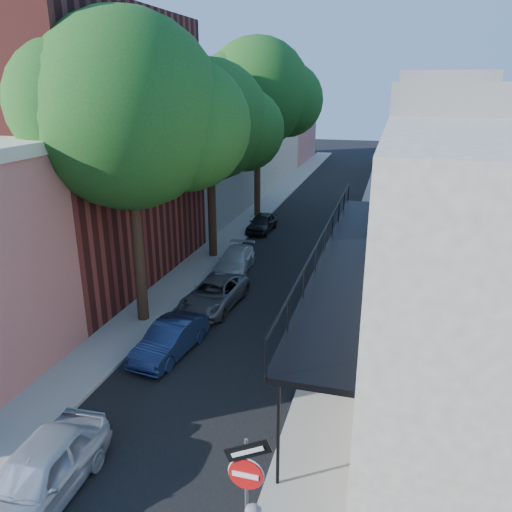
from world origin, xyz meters
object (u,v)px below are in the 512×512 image
Objects in this scene: oak_near at (142,116)px; parked_car_d at (235,261)px; parked_car_b at (170,339)px; parked_car_c at (215,294)px; oak_far at (265,94)px; sign_post at (246,479)px; parked_car_a at (38,475)px; parked_car_e at (262,223)px; oak_mid at (218,123)px.

oak_near reaches higher than parked_car_d.
parked_car_b is 4.12m from parked_car_c.
oak_near is at bearing -107.05° from parked_car_d.
parked_car_c reaches higher than parked_car_d.
oak_far reaches higher than parked_car_b.
oak_far reaches higher than parked_car_c.
oak_near reaches higher than sign_post.
sign_post is 12.12m from parked_car_c.
parked_car_a reaches higher than parked_car_b.
oak_far is 13.47m from parked_car_d.
parked_car_d is (1.36, 6.04, -7.32)m from oak_near.
parked_car_b is 8.38m from parked_car_d.
oak_mid is at bearing -96.89° from parked_car_e.
parked_car_d is at bearing 100.13° from parked_car_c.
oak_mid is 8.40m from parked_car_e.
sign_post is 19.14m from oak_mid.
oak_near is 7.84m from parked_car_b.
oak_near is 1.12× the size of oak_mid.
oak_near is at bearing 98.05° from parked_car_a.
parked_car_d is (1.35, -10.96, -7.70)m from oak_far.
sign_post is 0.78× the size of parked_car_d.
oak_far is at bearing 105.26° from parked_car_e.
parked_car_a reaches higher than parked_car_d.
oak_mid is at bearing 110.86° from sign_post.
oak_mid is 2.88× the size of parked_car_b.
oak_mid reaches higher than sign_post.
parked_car_c is at bearing -83.20° from oak_far.
sign_post is 0.73× the size of parked_car_c.
parked_car_a is at bearing 177.29° from sign_post.
parked_car_d is at bearing -83.00° from oak_far.
sign_post is 23.28m from parked_car_e.
oak_mid reaches higher than parked_car_c.
oak_far reaches higher than parked_car_d.
parked_car_c is at bearing -82.32° from parked_car_e.
parked_car_a is at bearing -84.43° from oak_mid.
parked_car_d is at bearing -53.79° from oak_mid.
parked_car_b is at bearing -92.10° from parked_car_d.
parked_car_a reaches higher than parked_car_c.
sign_post is at bearing -76.09° from oak_far.
sign_post is 8.59m from parked_car_b.
parked_car_e is at bearing 80.33° from oak_mid.
oak_near is 8.01m from oak_mid.
sign_post is at bearing -4.73° from parked_car_a.
parked_car_a is at bearing -86.49° from oak_far.
parked_car_c is 4.29m from parked_car_d.
parked_car_d is at bearing 77.33° from oak_near.
oak_far is 20.88m from parked_car_b.
oak_far is 8.60m from parked_car_e.
parked_car_a is (1.61, -9.06, -7.18)m from oak_near.
parked_car_e is (0.83, -3.77, -7.68)m from oak_far.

